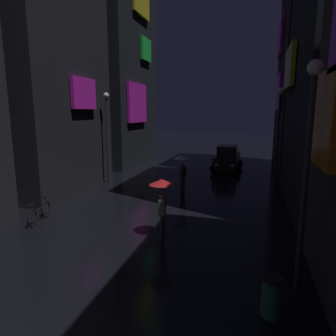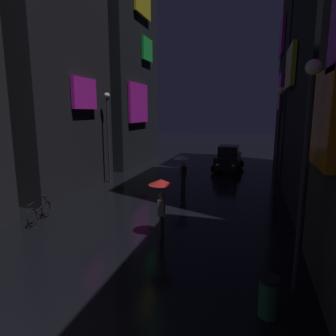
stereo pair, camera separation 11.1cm
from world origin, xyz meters
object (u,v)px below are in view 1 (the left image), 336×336
object	(u,v)px
pedestrian_near_crossing_red	(162,192)
bicycle_parked_at_storefront	(39,212)
car_distant	(227,158)
streetlamp_left_far	(107,128)
streetlamp_right_far	(278,130)
trash_bin	(271,296)
streetlamp_right_near	(308,153)
pedestrian_foreground_left_clear	(182,163)

from	to	relation	value
pedestrian_near_crossing_red	bicycle_parked_at_storefront	size ratio (longest dim) A/B	1.18
bicycle_parked_at_storefront	car_distant	xyz separation A→B (m)	(6.55, 13.25, 0.54)
car_distant	streetlamp_left_far	size ratio (longest dim) A/B	0.74
car_distant	streetlamp_right_far	distance (m)	7.49
car_distant	trash_bin	distance (m)	16.96
bicycle_parked_at_storefront	streetlamp_left_far	world-z (taller)	streetlamp_left_far
streetlamp_right_near	trash_bin	size ratio (longest dim) A/B	6.07
pedestrian_near_crossing_red	streetlamp_left_far	size ratio (longest dim) A/B	0.38
streetlamp_left_far	trash_bin	bearing A→B (deg)	-48.87
pedestrian_foreground_left_clear	bicycle_parked_at_storefront	xyz separation A→B (m)	(-4.61, -6.06, -1.28)
car_distant	streetlamp_left_far	distance (m)	9.62
pedestrian_near_crossing_red	streetlamp_right_far	bearing A→B (deg)	58.38
pedestrian_near_crossing_red	streetlamp_left_far	bearing A→B (deg)	128.61
car_distant	streetlamp_right_near	size ratio (longest dim) A/B	0.74
pedestrian_near_crossing_red	streetlamp_right_near	xyz separation A→B (m)	(4.29, -2.23, 1.85)
bicycle_parked_at_storefront	trash_bin	bearing A→B (deg)	-21.71
pedestrian_near_crossing_red	streetlamp_right_near	size ratio (longest dim) A/B	0.38
streetlamp_left_far	streetlamp_right_near	bearing A→B (deg)	-43.17
pedestrian_foreground_left_clear	streetlamp_right_near	distance (m)	9.89
pedestrian_foreground_left_clear	pedestrian_near_crossing_red	bearing A→B (deg)	-83.43
streetlamp_left_far	pedestrian_near_crossing_red	bearing A→B (deg)	-51.39
streetlamp_right_near	trash_bin	distance (m)	3.37
car_distant	trash_bin	bearing A→B (deg)	-82.02
pedestrian_near_crossing_red	streetlamp_left_far	distance (m)	9.33
pedestrian_near_crossing_red	pedestrian_foreground_left_clear	bearing A→B (deg)	96.57
car_distant	streetlamp_right_far	world-z (taller)	streetlamp_right_far
trash_bin	streetlamp_left_far	bearing A→B (deg)	131.13
streetlamp_right_far	streetlamp_left_far	bearing A→B (deg)	179.00
streetlamp_left_far	trash_bin	distance (m)	14.46
streetlamp_right_near	streetlamp_left_far	size ratio (longest dim) A/B	1.00
pedestrian_foreground_left_clear	streetlamp_right_far	world-z (taller)	streetlamp_right_far
streetlamp_right_far	trash_bin	bearing A→B (deg)	-93.82
bicycle_parked_at_storefront	pedestrian_near_crossing_red	bearing A→B (deg)	-0.44
streetlamp_right_far	trash_bin	xyz separation A→B (m)	(-0.70, -10.48, -3.08)
bicycle_parked_at_storefront	trash_bin	world-z (taller)	bicycle_parked_at_storefront
streetlamp_right_far	car_distant	bearing A→B (deg)	115.81
pedestrian_foreground_left_clear	trash_bin	bearing A→B (deg)	-65.90
streetlamp_right_far	streetlamp_left_far	size ratio (longest dim) A/B	1.01
bicycle_parked_at_storefront	streetlamp_left_far	size ratio (longest dim) A/B	0.32
trash_bin	car_distant	bearing A→B (deg)	97.98
car_distant	streetlamp_left_far	bearing A→B (deg)	-138.51
pedestrian_foreground_left_clear	car_distant	bearing A→B (deg)	74.90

